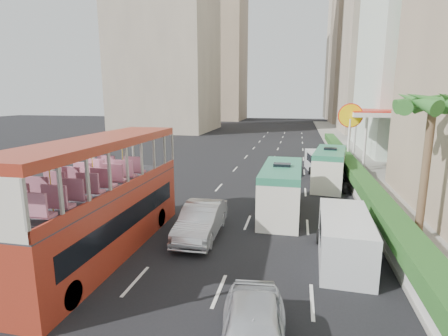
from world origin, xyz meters
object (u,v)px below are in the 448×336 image
(van_asset, at_px, (282,173))
(minibus_near, at_px, (281,190))
(double_decker_bus, at_px, (102,197))
(car_silver_lane_a, at_px, (201,236))
(panel_van_near, at_px, (344,238))
(shell_station, at_px, (381,139))
(palm_tree, at_px, (425,173))
(minibus_far, at_px, (329,168))
(panel_van_far, at_px, (319,162))

(van_asset, distance_m, minibus_near, 11.44)
(double_decker_bus, bearing_deg, car_silver_lane_a, 36.02)
(minibus_near, bearing_deg, panel_van_near, -61.54)
(car_silver_lane_a, distance_m, minibus_near, 5.73)
(double_decker_bus, distance_m, minibus_near, 10.05)
(car_silver_lane_a, height_order, van_asset, car_silver_lane_a)
(shell_station, bearing_deg, van_asset, -152.19)
(van_asset, height_order, panel_van_near, panel_van_near)
(van_asset, xyz_separation_m, palm_tree, (6.96, -14.17, 3.38))
(car_silver_lane_a, distance_m, van_asset, 15.84)
(panel_van_near, xyz_separation_m, palm_tree, (3.63, 2.62, 2.40))
(car_silver_lane_a, height_order, palm_tree, palm_tree)
(panel_van_near, distance_m, shell_station, 22.47)
(panel_van_near, bearing_deg, van_asset, 103.47)
(double_decker_bus, bearing_deg, minibus_far, 53.69)
(panel_van_far, height_order, palm_tree, palm_tree)
(double_decker_bus, bearing_deg, palm_tree, 16.16)
(panel_van_near, xyz_separation_m, panel_van_far, (-0.09, 18.26, -0.09))
(double_decker_bus, height_order, panel_van_near, double_decker_bus)
(minibus_far, bearing_deg, van_asset, 142.46)
(double_decker_bus, height_order, minibus_far, double_decker_bus)
(double_decker_bus, xyz_separation_m, palm_tree, (13.80, 4.00, 0.85))
(minibus_near, xyz_separation_m, palm_tree, (6.51, -2.83, 1.95))
(panel_van_far, bearing_deg, minibus_far, -94.17)
(double_decker_bus, distance_m, palm_tree, 14.39)
(double_decker_bus, relative_size, van_asset, 2.27)
(minibus_near, height_order, palm_tree, palm_tree)
(minibus_near, height_order, panel_van_near, minibus_near)
(double_decker_bus, xyz_separation_m, panel_van_near, (10.17, 1.38, -1.55))
(car_silver_lane_a, distance_m, palm_tree, 10.79)
(minibus_far, relative_size, panel_van_far, 1.42)
(car_silver_lane_a, relative_size, panel_van_far, 1.11)
(car_silver_lane_a, distance_m, panel_van_near, 6.72)
(minibus_near, bearing_deg, car_silver_lane_a, -130.48)
(minibus_near, distance_m, shell_station, 18.41)
(van_asset, xyz_separation_m, panel_van_far, (3.24, 1.47, 0.89))
(van_asset, relative_size, minibus_near, 0.75)
(shell_station, bearing_deg, palm_tree, -96.60)
(minibus_near, distance_m, panel_van_near, 6.18)
(van_asset, relative_size, shell_station, 0.60)
(minibus_near, distance_m, minibus_far, 8.22)
(double_decker_bus, xyz_separation_m, minibus_near, (7.29, 6.83, -1.10))
(panel_van_far, bearing_deg, palm_tree, -86.04)
(palm_tree, bearing_deg, panel_van_near, -144.14)
(minibus_near, xyz_separation_m, minibus_far, (3.27, 7.54, -0.03))
(shell_station, bearing_deg, minibus_far, -122.22)
(minibus_near, relative_size, panel_van_far, 1.45)
(double_decker_bus, distance_m, van_asset, 19.57)
(car_silver_lane_a, distance_m, minibus_far, 13.68)
(minibus_near, xyz_separation_m, shell_station, (8.71, 16.17, 1.32))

